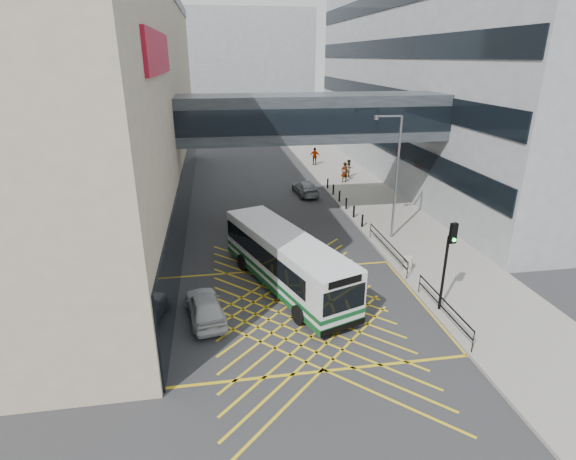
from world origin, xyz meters
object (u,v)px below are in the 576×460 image
pedestrian_a (344,172)px  pedestrian_c (315,156)px  litter_bin (407,264)px  pedestrian_b (349,169)px  street_lamp (394,171)px  bus (285,259)px  car_white (205,306)px  car_silver (305,188)px  car_dark (257,221)px  traffic_light (448,255)px

pedestrian_a → pedestrian_c: pedestrian_a is taller
litter_bin → pedestrian_b: (2.66, 20.42, 0.47)m
street_lamp → litter_bin: size_ratio=9.31×
bus → car_white: bus is taller
pedestrian_c → car_silver: bearing=91.4°
litter_bin → pedestrian_a: bearing=84.7°
car_white → street_lamp: size_ratio=0.53×
car_silver → street_lamp: street_lamp is taller
car_dark → car_silver: 9.38m
bus → pedestrian_a: 21.14m
car_white → street_lamp: (11.90, 7.89, 4.00)m
traffic_light → litter_bin: 4.84m
car_dark → pedestrian_a: pedestrian_a is taller
litter_bin → pedestrian_c: (0.56, 26.46, 0.53)m
traffic_light → street_lamp: street_lamp is taller
car_silver → traffic_light: bearing=92.5°
car_dark → pedestrian_a: 14.35m
traffic_light → pedestrian_b: (2.76, 24.59, -1.98)m
traffic_light → pedestrian_c: 30.70m
street_lamp → car_dark: bearing=163.8°
car_dark → pedestrian_c: (8.16, 18.42, 0.40)m
car_dark → traffic_light: (7.50, -12.22, 2.32)m
pedestrian_c → car_dark: bearing=84.2°
car_dark → pedestrian_a: bearing=-132.1°
car_dark → pedestrian_a: (9.34, 10.88, 0.40)m
traffic_light → litter_bin: size_ratio=5.21×
bus → street_lamp: 9.94m
pedestrian_a → bus: bearing=50.5°
car_silver → street_lamp: 12.19m
bus → car_white: (-4.10, -2.56, -0.89)m
car_dark → car_silver: car_dark is taller
car_silver → street_lamp: size_ratio=0.52×
car_dark → street_lamp: 9.81m
pedestrian_c → car_white: bearing=86.5°
car_white → pedestrian_c: pedestrian_c is taller
car_silver → litter_bin: bearing=94.7°
pedestrian_c → street_lamp: bearing=108.8°
litter_bin → pedestrian_c: pedestrian_c is taller
litter_bin → pedestrian_c: size_ratio=0.44×
traffic_light → litter_bin: (0.10, 4.17, -2.45)m
car_white → car_silver: (8.47, 18.88, -0.02)m
car_silver → traffic_light: (2.48, -20.14, 2.40)m
car_white → pedestrian_b: size_ratio=2.32×
bus → pedestrian_b: bearing=45.5°
traffic_light → pedestrian_a: bearing=75.9°
pedestrian_a → litter_bin: bearing=69.5°
litter_bin → pedestrian_a: pedestrian_a is taller
car_white → traffic_light: size_ratio=0.94×
traffic_light → street_lamp: (0.95, 9.15, 1.62)m
car_white → litter_bin: 11.42m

